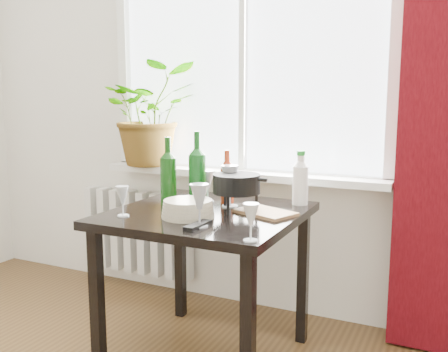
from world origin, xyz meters
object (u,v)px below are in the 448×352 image
at_px(bottle_amber, 227,176).
at_px(tv_remote, 198,225).
at_px(wineglass_front_left, 123,201).
at_px(plate_stack, 188,209).
at_px(potted_plant, 151,114).
at_px(wineglass_far_right, 251,222).
at_px(cleaning_bottle, 300,178).
at_px(radiator, 137,232).
at_px(wineglass_back_center, 230,185).
at_px(wine_bottle_left, 168,170).
at_px(wine_bottle_right, 197,167).
at_px(wineglass_front_right, 199,205).
at_px(table, 207,230).
at_px(cutting_board, 265,212).
at_px(fondue_pot, 237,192).
at_px(wineglass_back_left, 208,186).

relative_size(bottle_amber, tv_remote, 1.78).
distance_m(wineglass_front_left, plate_stack, 0.29).
distance_m(potted_plant, wineglass_far_right, 1.48).
relative_size(plate_stack, tv_remote, 1.52).
bearing_deg(cleaning_bottle, radiator, 165.59).
relative_size(wineglass_far_right, wineglass_back_center, 0.70).
bearing_deg(tv_remote, radiator, 139.84).
height_order(radiator, wine_bottle_left, wine_bottle_left).
bearing_deg(wineglass_far_right, plate_stack, 150.07).
xyz_separation_m(potted_plant, tv_remote, (0.80, -0.87, -0.41)).
bearing_deg(wineglass_front_left, plate_stack, 21.73).
height_order(wine_bottle_right, bottle_amber, wine_bottle_right).
distance_m(wine_bottle_right, wineglass_far_right, 0.71).
bearing_deg(wineglass_far_right, tv_remote, 160.84).
xyz_separation_m(bottle_amber, wineglass_back_center, (0.04, -0.06, -0.03)).
height_order(cleaning_bottle, wineglass_front_right, cleaning_bottle).
bearing_deg(potted_plant, radiator, 164.55).
bearing_deg(wine_bottle_right, table, -46.76).
height_order(wineglass_far_right, wineglass_back_center, wineglass_back_center).
bearing_deg(wine_bottle_left, wineglass_far_right, -34.64).
relative_size(bottle_amber, cutting_board, 1.05).
distance_m(wine_bottle_right, wineglass_front_left, 0.43).
xyz_separation_m(table, tv_remote, (0.10, -0.28, 0.10)).
bearing_deg(wineglass_front_right, cutting_board, 64.37).
bearing_deg(wineglass_far_right, table, 135.12).
bearing_deg(tv_remote, plate_stack, 136.00).
relative_size(bottle_amber, fondue_pot, 1.08).
distance_m(table, wineglass_front_left, 0.42).
bearing_deg(radiator, tv_remote, -43.66).
bearing_deg(wine_bottle_left, radiator, 136.48).
relative_size(cleaning_bottle, fondue_pot, 1.05).
xyz_separation_m(wine_bottle_right, wineglass_back_left, (0.03, 0.06, -0.10)).
relative_size(table, cleaning_bottle, 3.17).
bearing_deg(wine_bottle_right, wineglass_far_right, -45.34).
relative_size(wine_bottle_right, cleaning_bottle, 1.38).
height_order(radiator, fondue_pot, fondue_pot).
xyz_separation_m(cleaning_bottle, fondue_pot, (-0.23, -0.25, -0.05)).
height_order(wineglass_back_center, fondue_pot, wineglass_back_center).
bearing_deg(wineglass_front_right, cleaning_bottle, 67.88).
xyz_separation_m(table, plate_stack, (-0.02, -0.15, 0.13)).
distance_m(wineglass_front_right, plate_stack, 0.19).
bearing_deg(tv_remote, wineglass_front_right, 44.02).
bearing_deg(wineglass_back_left, radiator, 149.65).
xyz_separation_m(wineglass_back_center, wineglass_front_left, (-0.35, -0.38, -0.04)).
distance_m(bottle_amber, wineglass_back_left, 0.12).
distance_m(wineglass_front_right, wineglass_back_left, 0.50).
bearing_deg(wineglass_front_right, bottle_amber, 101.41).
relative_size(radiator, wineglass_back_center, 3.81).
distance_m(plate_stack, cutting_board, 0.35).
xyz_separation_m(radiator, wineglass_back_center, (0.91, -0.50, 0.46)).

